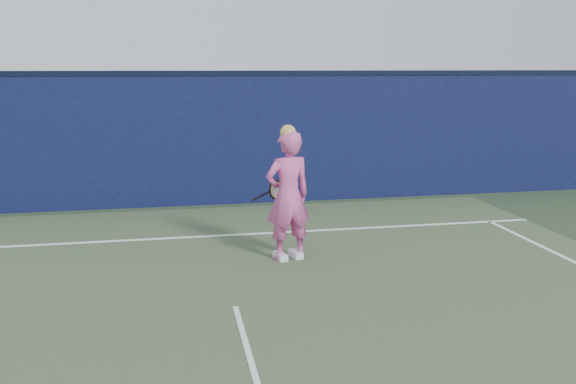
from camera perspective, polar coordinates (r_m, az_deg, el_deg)
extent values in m
plane|color=#273D25|center=(6.14, -3.91, -14.24)|extent=(80.00, 80.00, 0.00)
cube|color=black|center=(12.09, -7.86, 4.77)|extent=(24.00, 0.40, 2.50)
cube|color=black|center=(12.00, -8.04, 10.94)|extent=(24.00, 0.42, 0.10)
imported|color=#D25199|center=(8.47, 0.00, -0.37)|extent=(0.75, 0.59, 1.82)
sphere|color=tan|center=(8.33, 0.00, 5.57)|extent=(0.22, 0.22, 0.22)
cube|color=white|center=(8.74, 0.72, -5.84)|extent=(0.18, 0.30, 0.10)
cube|color=white|center=(8.64, -0.72, -6.04)|extent=(0.18, 0.30, 0.10)
torus|color=black|center=(8.90, -1.18, 0.23)|extent=(0.25, 0.24, 0.30)
torus|color=yellow|center=(8.90, -1.18, 0.23)|extent=(0.20, 0.19, 0.24)
cylinder|color=beige|center=(8.90, -1.18, 0.23)|extent=(0.19, 0.18, 0.24)
cylinder|color=black|center=(8.80, -2.39, -0.29)|extent=(0.24, 0.17, 0.10)
cylinder|color=black|center=(8.74, -3.09, -0.64)|extent=(0.12, 0.10, 0.06)
cube|color=white|center=(9.87, -6.82, -4.09)|extent=(11.00, 0.08, 0.01)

